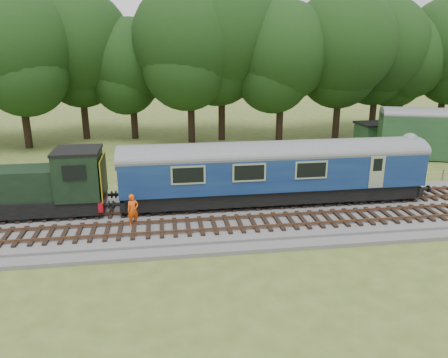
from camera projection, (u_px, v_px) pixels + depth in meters
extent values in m
plane|color=#485920|center=(199.00, 221.00, 24.73)|extent=(120.00, 120.00, 0.00)
cube|color=#4C4C4F|center=(199.00, 218.00, 24.68)|extent=(70.00, 7.00, 0.35)
cube|color=brown|center=(198.00, 209.00, 25.23)|extent=(66.50, 0.07, 0.14)
cube|color=brown|center=(196.00, 200.00, 26.59)|extent=(66.50, 0.07, 0.14)
cube|color=brown|center=(203.00, 230.00, 22.40)|extent=(66.50, 0.07, 0.14)
cube|color=brown|center=(200.00, 219.00, 23.75)|extent=(66.50, 0.07, 0.14)
cube|color=black|center=(273.00, 192.00, 26.38)|extent=(17.46, 2.52, 0.85)
cube|color=#0F1D50|center=(274.00, 169.00, 25.96)|extent=(18.00, 2.80, 2.05)
cube|color=yellow|center=(414.00, 169.00, 27.32)|extent=(0.06, 2.74, 1.30)
cube|color=black|center=(366.00, 190.00, 27.28)|extent=(2.60, 2.00, 0.55)
cube|color=black|center=(174.00, 200.00, 25.61)|extent=(2.60, 2.00, 0.55)
cube|color=black|center=(23.00, 205.00, 24.40)|extent=(8.73, 2.39, 0.85)
cube|color=black|center=(79.00, 174.00, 24.36)|extent=(2.40, 2.55, 2.60)
cube|color=maroon|center=(103.00, 200.00, 25.00)|extent=(0.25, 2.60, 0.55)
cube|color=yellow|center=(104.00, 176.00, 24.60)|extent=(0.06, 2.55, 2.30)
imported|color=#EE4E0C|center=(133.00, 210.00, 23.04)|extent=(0.75, 0.65, 1.74)
cube|color=#1A3A20|center=(373.00, 136.00, 41.94)|extent=(2.82, 2.82, 2.21)
cube|color=black|center=(374.00, 124.00, 41.59)|extent=(3.10, 3.10, 0.18)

